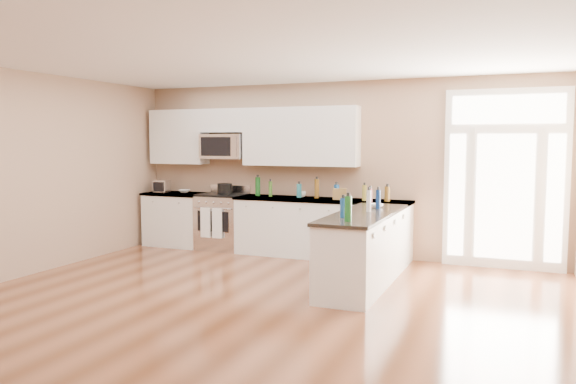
{
  "coord_description": "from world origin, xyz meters",
  "views": [
    {
      "loc": [
        2.73,
        -4.69,
        1.85
      ],
      "look_at": [
        -0.03,
        2.0,
        1.19
      ],
      "focal_mm": 35.0,
      "sensor_mm": 36.0,
      "label": 1
    }
  ],
  "objects": [
    {
      "name": "bowl_peninsula",
      "position": [
        0.94,
        2.85,
        0.97
      ],
      "size": [
        0.22,
        0.22,
        0.05
      ],
      "primitive_type": "imported",
      "rotation": [
        0.0,
        0.0,
        0.3
      ],
      "color": "white",
      "rests_on": "peninsula_cabinet"
    },
    {
      "name": "kitchen_range",
      "position": [
        -1.95,
        3.69,
        0.48
      ],
      "size": [
        0.78,
        0.69,
        1.08
      ],
      "color": "silver",
      "rests_on": "ground"
    },
    {
      "name": "upper_cabinet_right",
      "position": [
        -0.57,
        3.83,
        1.93
      ],
      "size": [
        1.94,
        0.33,
        0.95
      ],
      "primitive_type": "cube",
      "color": "white",
      "rests_on": "room_shell"
    },
    {
      "name": "counter_bottles",
      "position": [
        0.19,
        3.08,
        1.07
      ],
      "size": [
        2.37,
        2.44,
        0.31
      ],
      "color": "#19591E",
      "rests_on": "back_cabinet_right"
    },
    {
      "name": "bowl_left",
      "position": [
        -2.76,
        3.78,
        0.96
      ],
      "size": [
        0.24,
        0.24,
        0.05
      ],
      "primitive_type": "imported",
      "rotation": [
        0.0,
        0.0,
        0.25
      ],
      "color": "white",
      "rests_on": "back_cabinet_left"
    },
    {
      "name": "ground",
      "position": [
        0.0,
        0.0,
        0.0
      ],
      "size": [
        8.0,
        8.0,
        0.0
      ],
      "primitive_type": "plane",
      "color": "#5C311A"
    },
    {
      "name": "cup_counter",
      "position": [
        -0.53,
        3.81,
        0.99
      ],
      "size": [
        0.13,
        0.13,
        0.09
      ],
      "primitive_type": "imported",
      "rotation": [
        0.0,
        0.0,
        0.05
      ],
      "color": "white",
      "rests_on": "back_cabinet_right"
    },
    {
      "name": "cardboard_box",
      "position": [
        0.15,
        3.69,
        1.03
      ],
      "size": [
        0.25,
        0.21,
        0.17
      ],
      "primitive_type": "cube",
      "rotation": [
        0.0,
        0.0,
        0.3
      ],
      "color": "brown",
      "rests_on": "back_cabinet_right"
    },
    {
      "name": "room_shell",
      "position": [
        0.0,
        0.0,
        1.71
      ],
      "size": [
        8.0,
        8.0,
        8.0
      ],
      "color": "tan",
      "rests_on": "ground"
    },
    {
      "name": "back_cabinet_right",
      "position": [
        -0.16,
        3.69,
        0.44
      ],
      "size": [
        2.85,
        0.66,
        0.94
      ],
      "color": "white",
      "rests_on": "ground"
    },
    {
      "name": "microwave",
      "position": [
        -1.95,
        3.8,
        1.76
      ],
      "size": [
        0.78,
        0.41,
        0.42
      ],
      "color": "silver",
      "rests_on": "room_shell"
    },
    {
      "name": "upper_cabinet_left",
      "position": [
        -2.88,
        3.83,
        1.93
      ],
      "size": [
        1.04,
        0.33,
        0.95
      ],
      "primitive_type": "cube",
      "color": "white",
      "rests_on": "room_shell"
    },
    {
      "name": "upper_cabinet_short",
      "position": [
        -1.95,
        3.83,
        2.2
      ],
      "size": [
        0.82,
        0.33,
        0.4
      ],
      "primitive_type": "cube",
      "color": "white",
      "rests_on": "room_shell"
    },
    {
      "name": "entry_door",
      "position": [
        2.55,
        3.95,
        1.3
      ],
      "size": [
        1.7,
        0.1,
        2.6
      ],
      "color": "white",
      "rests_on": "ground"
    },
    {
      "name": "back_cabinet_left",
      "position": [
        -2.87,
        3.69,
        0.44
      ],
      "size": [
        1.1,
        0.66,
        0.94
      ],
      "color": "white",
      "rests_on": "ground"
    },
    {
      "name": "stockpot",
      "position": [
        -1.92,
        3.73,
        1.05
      ],
      "size": [
        0.33,
        0.33,
        0.19
      ],
      "primitive_type": "cylinder",
      "rotation": [
        0.0,
        0.0,
        -0.4
      ],
      "color": "black",
      "rests_on": "kitchen_range"
    },
    {
      "name": "toaster_oven",
      "position": [
        -3.15,
        3.66,
        1.05
      ],
      "size": [
        0.26,
        0.21,
        0.22
      ],
      "primitive_type": "cube",
      "rotation": [
        0.0,
        0.0,
        0.04
      ],
      "color": "silver",
      "rests_on": "back_cabinet_left"
    },
    {
      "name": "peninsula_cabinet",
      "position": [
        0.93,
        2.24,
        0.43
      ],
      "size": [
        0.69,
        2.32,
        0.94
      ],
      "color": "white",
      "rests_on": "ground"
    }
  ]
}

